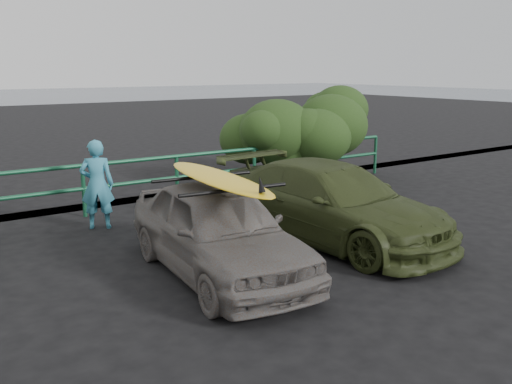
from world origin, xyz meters
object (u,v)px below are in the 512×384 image
(guardrail, at_px, (133,184))
(man, at_px, (97,184))
(olive_vehicle, at_px, (332,203))
(surfboard, at_px, (217,178))
(sedan, at_px, (218,230))

(guardrail, height_order, man, man)
(guardrail, bearing_deg, olive_vehicle, -64.29)
(guardrail, height_order, surfboard, surfboard)
(olive_vehicle, distance_m, surfboard, 2.52)
(guardrail, relative_size, man, 8.75)
(man, relative_size, surfboard, 0.55)
(man, bearing_deg, sedan, 124.10)
(guardrail, relative_size, sedan, 3.73)
(guardrail, xyz_separation_m, surfboard, (-0.53, -4.18, 0.85))
(surfboard, bearing_deg, sedan, 96.35)
(guardrail, relative_size, surfboard, 4.79)
(sedan, height_order, man, man)
(man, bearing_deg, guardrail, -113.68)
(sedan, distance_m, olive_vehicle, 2.41)
(sedan, bearing_deg, guardrail, 89.17)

